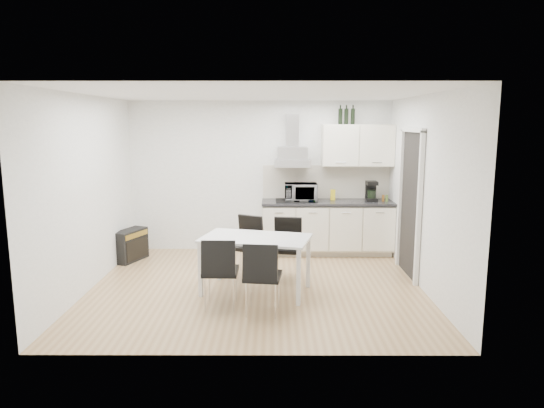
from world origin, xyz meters
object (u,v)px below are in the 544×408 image
at_px(kitchenette, 330,206).
at_px(chair_near_right, 263,277).
at_px(floor_speaker, 225,242).
at_px(chair_far_right, 286,250).
at_px(chair_far_left, 244,247).
at_px(dining_table, 256,243).
at_px(chair_near_left, 221,272).
at_px(guitar_amp, 131,245).

xyz_separation_m(kitchenette, chair_near_right, (-1.08, -2.66, -0.39)).
bearing_deg(floor_speaker, chair_far_right, -70.26).
distance_m(chair_near_right, floor_speaker, 2.94).
relative_size(kitchenette, chair_near_right, 2.86).
bearing_deg(chair_far_left, chair_near_right, 130.54).
height_order(kitchenette, chair_far_left, kitchenette).
height_order(dining_table, chair_far_left, chair_far_left).
distance_m(kitchenette, dining_table, 2.28).
bearing_deg(chair_near_left, chair_far_right, 52.48).
bearing_deg(chair_far_right, chair_near_right, 84.67).
xyz_separation_m(dining_table, chair_far_left, (-0.19, 0.67, -0.23)).
bearing_deg(chair_near_right, guitar_amp, 142.15).
distance_m(chair_far_left, chair_far_right, 0.63).
xyz_separation_m(chair_near_left, guitar_amp, (-1.69, 2.00, -0.18)).
relative_size(kitchenette, floor_speaker, 8.69).
xyz_separation_m(kitchenette, chair_far_right, (-0.77, -1.42, -0.39)).
bearing_deg(kitchenette, chair_far_left, -137.34).
relative_size(kitchenette, chair_near_left, 2.86).
bearing_deg(chair_near_right, chair_near_left, 166.53).
xyz_separation_m(chair_far_left, floor_speaker, (-0.43, 1.44, -0.30)).
relative_size(kitchenette, chair_far_right, 2.86).
height_order(dining_table, chair_near_left, chair_near_left).
relative_size(chair_far_left, chair_near_right, 1.00).
relative_size(dining_table, chair_far_right, 1.75).
bearing_deg(floor_speaker, chair_far_left, -86.93).
bearing_deg(kitchenette, dining_table, -121.49).
bearing_deg(chair_far_left, dining_table, 134.51).
xyz_separation_m(dining_table, guitar_amp, (-2.10, 1.48, -0.41)).
height_order(chair_near_left, guitar_amp, chair_near_left).
bearing_deg(chair_far_right, kitchenette, -109.74).
bearing_deg(dining_table, chair_far_right, 65.05).
bearing_deg(chair_far_right, chair_near_left, 60.43).
distance_m(chair_far_left, chair_near_left, 1.21).
bearing_deg(chair_far_right, guitar_amp, -12.07).
relative_size(chair_near_right, guitar_amp, 1.32).
distance_m(kitchenette, floor_speaker, 1.95).
relative_size(chair_near_right, floor_speaker, 3.04).
bearing_deg(chair_near_left, kitchenette, 57.87).
relative_size(dining_table, chair_near_right, 1.75).
bearing_deg(chair_far_right, dining_table, 59.91).
distance_m(kitchenette, chair_far_right, 1.67).
distance_m(chair_near_left, chair_near_right, 0.55).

